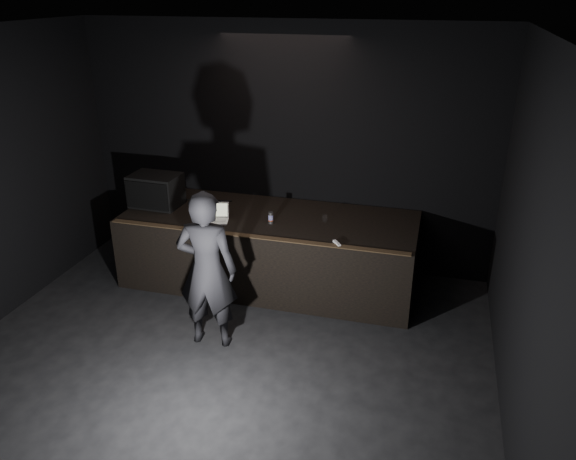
% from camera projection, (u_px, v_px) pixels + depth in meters
% --- Properties ---
extents(ground, '(7.00, 7.00, 0.00)m').
position_uv_depth(ground, '(191.00, 407.00, 5.65)').
color(ground, black).
rests_on(ground, ground).
extents(room_walls, '(6.10, 7.10, 3.52)m').
position_uv_depth(room_walls, '(175.00, 222.00, 4.84)').
color(room_walls, black).
rests_on(room_walls, ground).
extents(stage_riser, '(4.00, 1.50, 1.00)m').
position_uv_depth(stage_riser, '(270.00, 249.00, 7.86)').
color(stage_riser, black).
rests_on(stage_riser, ground).
extents(riser_lip, '(3.92, 0.10, 0.01)m').
position_uv_depth(riser_lip, '(253.00, 236.00, 7.03)').
color(riser_lip, brown).
rests_on(riser_lip, stage_riser).
extents(stage_monitor, '(0.70, 0.52, 0.46)m').
position_uv_depth(stage_monitor, '(156.00, 190.00, 7.94)').
color(stage_monitor, black).
rests_on(stage_monitor, stage_riser).
extents(cable, '(0.95, 0.20, 0.02)m').
position_uv_depth(cable, '(199.00, 200.00, 8.21)').
color(cable, black).
rests_on(cable, stage_riser).
extents(laptop, '(0.39, 0.36, 0.22)m').
position_uv_depth(laptop, '(216.00, 216.00, 7.51)').
color(laptop, white).
rests_on(laptop, stage_riser).
extents(beer_can, '(0.07, 0.07, 0.16)m').
position_uv_depth(beer_can, '(271.00, 218.00, 7.40)').
color(beer_can, silver).
rests_on(beer_can, stage_riser).
extents(plastic_cup, '(0.07, 0.07, 0.09)m').
position_uv_depth(plastic_cup, '(325.00, 218.00, 7.47)').
color(plastic_cup, white).
rests_on(plastic_cup, stage_riser).
extents(wii_remote, '(0.12, 0.15, 0.03)m').
position_uv_depth(wii_remote, '(337.00, 243.00, 6.82)').
color(wii_remote, white).
rests_on(wii_remote, stage_riser).
extents(person, '(0.73, 0.52, 1.89)m').
position_uv_depth(person, '(207.00, 270.00, 6.32)').
color(person, black).
rests_on(person, ground).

